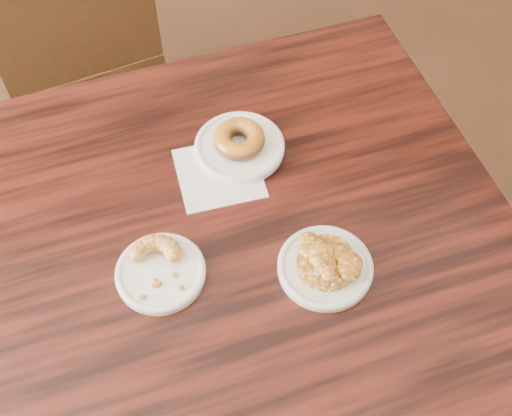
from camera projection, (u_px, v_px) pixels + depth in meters
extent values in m
cube|color=black|center=(250.00, 329.00, 1.39)|extent=(1.05, 1.05, 0.75)
cube|color=white|center=(219.00, 173.00, 1.16)|extent=(0.16, 0.16, 0.00)
cylinder|color=white|center=(240.00, 147.00, 1.18)|extent=(0.17, 0.17, 0.01)
cylinder|color=white|center=(161.00, 273.00, 1.04)|extent=(0.15, 0.15, 0.01)
cylinder|color=silver|center=(325.00, 268.00, 1.04)|extent=(0.16, 0.16, 0.01)
torus|color=#965715|center=(239.00, 139.00, 1.16)|extent=(0.09, 0.09, 0.03)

